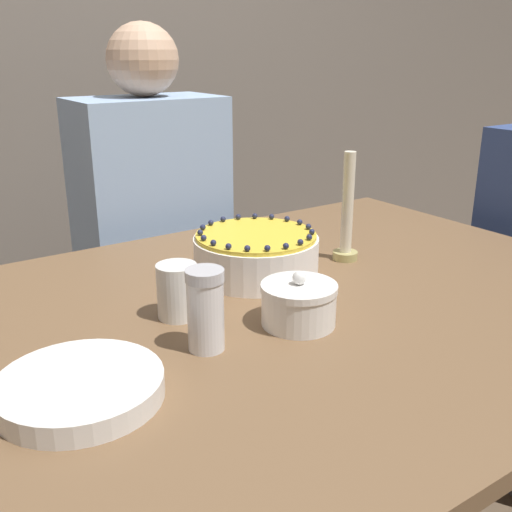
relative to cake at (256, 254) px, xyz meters
name	(u,v)px	position (x,y,z in m)	size (l,w,h in m)	color
wall_behind	(34,14)	(-0.05, 1.25, 0.51)	(8.00, 0.05, 2.60)	slate
dining_table	(279,354)	(-0.05, -0.15, -0.15)	(1.46, 1.03, 0.75)	brown
cake	(256,254)	(0.00, 0.00, 0.00)	(0.26, 0.26, 0.10)	white
sugar_bowl	(299,304)	(-0.07, -0.24, -0.01)	(0.13, 0.13, 0.10)	white
sugar_shaker	(206,310)	(-0.25, -0.23, 0.02)	(0.06, 0.06, 0.13)	white
plate_stack	(80,388)	(-0.46, -0.25, -0.03)	(0.23, 0.23, 0.03)	white
candle	(347,218)	(0.22, -0.03, 0.05)	(0.06, 0.06, 0.24)	tan
cup	(177,291)	(-0.23, -0.09, 0.00)	(0.07, 0.07, 0.10)	white
person_man_blue_shirt	(156,279)	(0.02, 0.56, -0.24)	(0.40, 0.34, 1.26)	#2D2D38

